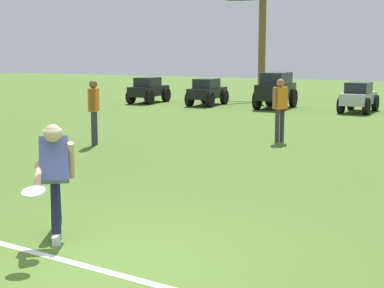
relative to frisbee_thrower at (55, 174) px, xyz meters
name	(u,v)px	position (x,y,z in m)	size (l,w,h in m)	color
ground_plane	(109,262)	(1.06, -0.40, -0.79)	(80.00, 80.00, 0.00)	#4A6E26
field_line_paint	(96,269)	(1.06, -0.63, -0.79)	(24.40, 0.11, 0.01)	white
frisbee_thrower	(55,174)	(0.00, 0.00, 0.00)	(0.65, 1.03, 1.40)	#191E38
frisbee_in_flight	(34,192)	(0.35, -0.74, -0.02)	(0.32, 0.32, 0.08)	white
teammate_near_sideline	(280,104)	(-0.15, 8.49, 0.15)	(0.31, 0.48, 1.56)	#33333D
teammate_midfield	(94,106)	(-3.89, 5.90, 0.15)	(0.32, 0.48, 1.56)	#33333D
parked_car_slot_a	(148,90)	(-8.87, 16.34, -0.23)	(1.20, 2.25, 1.10)	black
parked_car_slot_b	(207,92)	(-6.11, 16.47, -0.23)	(1.18, 2.24, 1.10)	black
parked_car_slot_c	(276,89)	(-3.16, 16.59, -0.05)	(1.25, 2.39, 1.40)	black
parked_car_slot_d	(359,97)	(0.04, 16.58, -0.23)	(1.10, 2.21, 1.10)	#B7BABF
palm_tree_far_left	(262,33)	(-5.62, 21.34, 2.29)	(3.40, 3.44, 5.08)	brown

